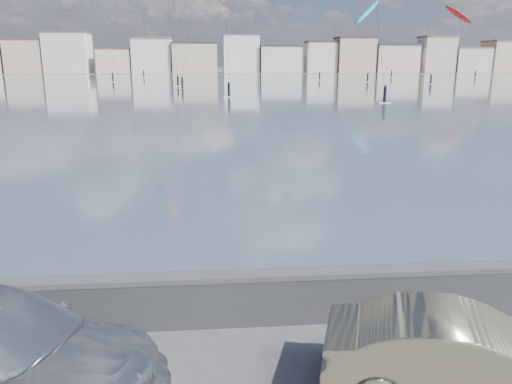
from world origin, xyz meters
TOP-DOWN VIEW (x-y plane):
  - bay_water at (0.00, 91.50)m, footprint 500.00×177.00m
  - far_shore_strip at (0.00, 200.00)m, footprint 500.00×60.00m
  - seawall at (0.00, 2.70)m, footprint 400.00×0.36m
  - far_buildings at (1.31, 186.00)m, footprint 240.79×13.26m
  - car_champagne at (3.70, 0.27)m, footprint 4.27×2.57m
  - kitesurfer_4 at (70.71, 139.36)m, footprint 7.89×10.16m
  - kitesurfer_13 at (36.32, 114.39)m, footprint 8.64×13.67m

SIDE VIEW (x-z plane):
  - bay_water at x=0.00m, z-range 0.01..0.01m
  - far_shore_strip at x=0.00m, z-range 0.01..0.01m
  - seawall at x=0.00m, z-range 0.04..1.12m
  - car_champagne at x=3.70m, z-range 0.00..1.33m
  - far_buildings at x=1.31m, z-range -1.27..13.33m
  - kitesurfer_13 at x=36.32m, z-range 5.70..24.90m
  - kitesurfer_4 at x=70.71m, z-range 6.83..27.48m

